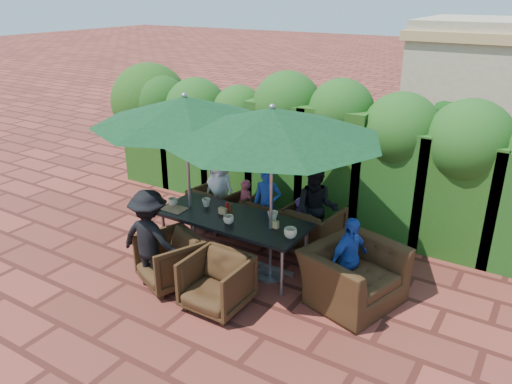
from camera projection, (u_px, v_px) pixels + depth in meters
The scene contains 30 objects.
ground at pixel (238, 269), 7.25m from camera, with size 80.00×80.00×0.00m, color brown.
dining_table at pixel (232, 222), 7.15m from camera, with size 2.23×0.90×0.75m.
umbrella_left at pixel (185, 110), 6.92m from camera, with size 2.62×2.62×2.46m.
umbrella_right at pixel (272, 123), 6.25m from camera, with size 2.89×2.89×2.46m.
chair_far_left at pixel (217, 205), 8.46m from camera, with size 0.73×0.68×0.75m, color black.
chair_far_mid at pixel (269, 217), 8.04m from camera, with size 0.72×0.67×0.74m, color black.
chair_far_right at pixel (312, 227), 7.61m from camera, with size 0.79×0.74×0.81m, color black.
chair_near_left at pixel (169, 258), 6.78m from camera, with size 0.75×0.71×0.78m, color black.
chair_near_right at pixel (216, 280), 6.25m from camera, with size 0.75×0.70×0.77m, color black.
chair_end_right at pixel (354, 266), 6.33m from camera, with size 1.16×0.75×1.01m, color black.
adult_far_left at pixel (220, 190), 8.43m from camera, with size 0.62×0.37×1.25m, color white.
adult_far_mid at pixel (267, 205), 7.87m from camera, with size 0.44×0.36×1.22m, color #2049B0.
adult_far_right at pixel (316, 210), 7.51m from camera, with size 0.66×0.40×1.38m, color black.
adult_near_left at pixel (150, 239), 6.64m from camera, with size 0.88×0.40×1.38m, color black.
adult_end_right at pixel (349, 259), 6.36m from camera, with size 0.67×0.34×1.15m, color #2049B0.
child_left at pixel (245, 207), 8.19m from camera, with size 0.33×0.27×0.92m, color #C94758.
child_right at pixel (298, 222), 7.82m from camera, with size 0.28×0.23×0.79m, color #6B4392.
pedestrian_a at pixel (440, 151), 9.34m from camera, with size 1.79×0.64×1.92m, color #247D22.
pedestrian_b at pixel (470, 155), 9.15m from camera, with size 0.92×0.56×1.91m, color #C94758.
cup_a at pixel (173, 202), 7.50m from camera, with size 0.15×0.15×0.12m, color beige.
cup_b at pixel (206, 203), 7.46m from camera, with size 0.13×0.13×0.12m, color beige.
cup_c at pixel (229, 220), 6.92m from camera, with size 0.15×0.15×0.12m, color beige.
cup_d at pixel (273, 216), 6.99m from camera, with size 0.15×0.15×0.14m, color beige.
cup_e at pixel (290, 233), 6.51m from camera, with size 0.17×0.17×0.14m, color beige.
ketchup_bottle at pixel (227, 208), 7.23m from camera, with size 0.04×0.04×0.17m, color #B20C0A.
sauce_bottle at pixel (230, 209), 7.17m from camera, with size 0.04×0.04×0.17m, color #4C230C.
serving_tray at pixel (174, 209), 7.37m from camera, with size 0.35×0.25×0.02m, color #936A47.
number_block_left at pixel (223, 211), 7.21m from camera, with size 0.12×0.06×0.10m, color #DCB271.
number_block_right at pixel (274, 224), 6.80m from camera, with size 0.12×0.06×0.10m, color #DCB271.
hedge_wall at pixel (308, 141), 8.61m from camera, with size 9.10×1.60×2.51m.
Camera 1 is at (3.55, -5.20, 3.77)m, focal length 35.00 mm.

